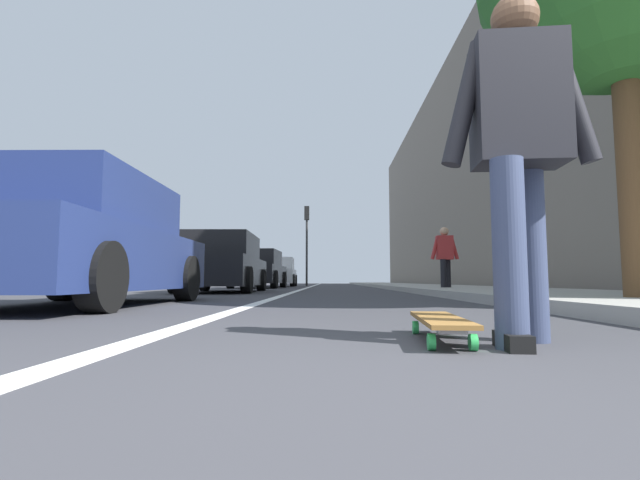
% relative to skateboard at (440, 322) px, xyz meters
% --- Properties ---
extents(ground_plane, '(80.00, 80.00, 0.00)m').
position_rel_skateboard_xyz_m(ground_plane, '(8.55, 0.20, -0.09)').
color(ground_plane, '#38383D').
extents(lane_stripe_white, '(52.00, 0.16, 0.01)m').
position_rel_skateboard_xyz_m(lane_stripe_white, '(18.55, 1.45, -0.09)').
color(lane_stripe_white, silver).
rests_on(lane_stripe_white, ground).
extents(sidewalk_curb, '(52.00, 3.20, 0.12)m').
position_rel_skateboard_xyz_m(sidewalk_curb, '(16.55, -2.97, -0.03)').
color(sidewalk_curb, '#9E9B93').
rests_on(sidewalk_curb, ground).
extents(building_facade, '(40.00, 1.20, 10.89)m').
position_rel_skateboard_xyz_m(building_facade, '(20.55, -5.66, 5.35)').
color(building_facade, slate).
rests_on(building_facade, ground).
extents(skateboard, '(0.85, 0.26, 0.11)m').
position_rel_skateboard_xyz_m(skateboard, '(0.00, 0.00, 0.00)').
color(skateboard, green).
rests_on(skateboard, ground).
extents(skater_person, '(0.45, 0.72, 1.64)m').
position_rel_skateboard_xyz_m(skater_person, '(-0.15, -0.35, 0.84)').
color(skater_person, '#384260').
rests_on(skater_person, ground).
extents(parked_car_near, '(4.09, 2.04, 1.48)m').
position_rel_skateboard_xyz_m(parked_car_near, '(3.05, 3.48, 0.62)').
color(parked_car_near, navy).
rests_on(parked_car_near, ground).
extents(parked_car_mid, '(4.49, 1.94, 1.47)m').
position_rel_skateboard_xyz_m(parked_car_mid, '(9.53, 3.26, 0.61)').
color(parked_car_mid, black).
rests_on(parked_car_mid, ground).
extents(parked_car_far, '(4.23, 1.96, 1.50)m').
position_rel_skateboard_xyz_m(parked_car_far, '(16.14, 3.37, 0.63)').
color(parked_car_far, black).
rests_on(parked_car_far, ground).
extents(parked_car_end, '(4.11, 2.05, 1.47)m').
position_rel_skateboard_xyz_m(parked_car_end, '(21.65, 3.27, 0.60)').
color(parked_car_end, silver).
rests_on(parked_car_end, ground).
extents(traffic_light, '(0.33, 0.28, 4.59)m').
position_rel_skateboard_xyz_m(traffic_light, '(24.17, 1.85, 3.06)').
color(traffic_light, '#2D2D2D').
rests_on(traffic_light, ground).
extents(pedestrian_distant, '(0.46, 0.72, 1.64)m').
position_rel_skateboard_xyz_m(pedestrian_distant, '(9.41, -2.38, 0.85)').
color(pedestrian_distant, black).
rests_on(pedestrian_distant, ground).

